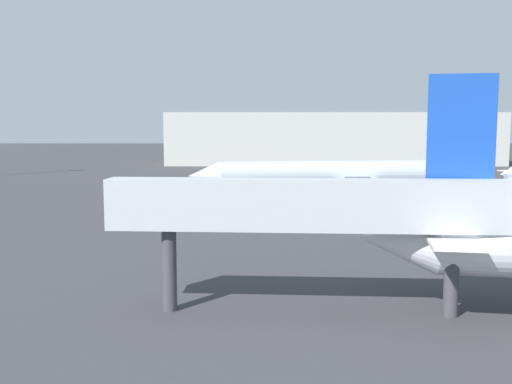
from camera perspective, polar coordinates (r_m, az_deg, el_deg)
airplane_distant at (r=65.79m, az=8.50°, el=1.68°), size 33.94×24.97×10.33m
jet_bridge at (r=27.54m, az=9.50°, el=-1.55°), size 21.31×3.40×6.61m
terminal_building at (r=140.55m, az=7.37°, el=5.20°), size 76.92×18.64×12.02m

